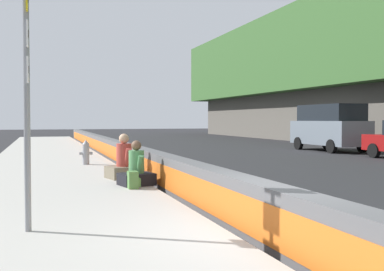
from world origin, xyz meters
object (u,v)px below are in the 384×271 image
Objects in this scene: fire_hydrant at (86,152)px; backpack at (133,180)px; parked_car_fourth at (329,126)px; seated_person_middle at (124,164)px; seated_person_foreground at (136,171)px; route_sign_post at (27,85)px.

fire_hydrant is 2.20× the size of backpack.
fire_hydrant is 0.17× the size of parked_car_fourth.
backpack is 17.65m from parked_car_fourth.
fire_hydrant is at bearing 8.46° from seated_person_middle.
seated_person_foreground reaches higher than fire_hydrant.
route_sign_post is at bearing 157.81° from seated_person_middle.
route_sign_post is 9.00× the size of backpack.
parked_car_fourth is (15.47, -15.35, -0.88)m from route_sign_post.
fire_hydrant is 6.34m from backpack.
route_sign_post is 21.81m from parked_car_fourth.
parked_car_fourth is (11.22, -12.96, 0.87)m from seated_person_foreground.
backpack is at bearing 131.81° from parked_car_fourth.
parked_car_fourth is (5.44, -13.65, 0.77)m from fire_hydrant.
backpack is 0.08× the size of parked_car_fourth.
seated_person_foreground is 0.57m from backpack.
seated_person_middle reaches higher than seated_person_foreground.
parked_car_fourth reaches higher than backpack.
seated_person_foreground is at bearing -29.38° from route_sign_post.
backpack is at bearing -30.75° from route_sign_post.
seated_person_middle is at bearing -171.54° from fire_hydrant.
route_sign_post is at bearing 149.25° from backpack.
backpack is (3.72, -2.21, -1.90)m from route_sign_post.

